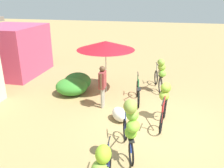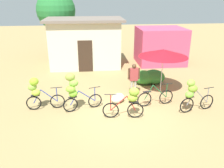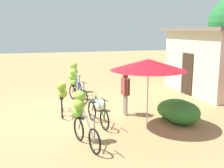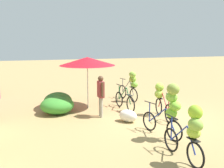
{
  "view_description": "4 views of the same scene",
  "coord_description": "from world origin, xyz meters",
  "px_view_note": "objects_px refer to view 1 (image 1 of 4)",
  "views": [
    {
      "loc": [
        -6.97,
        -0.18,
        3.97
      ],
      "look_at": [
        0.88,
        1.56,
        0.92
      ],
      "focal_mm": 38.32,
      "sensor_mm": 36.0,
      "label": 1
    },
    {
      "loc": [
        -1.28,
        -8.53,
        4.67
      ],
      "look_at": [
        -0.26,
        1.51,
        0.77
      ],
      "focal_mm": 37.46,
      "sensor_mm": 36.0,
      "label": 2
    },
    {
      "loc": [
        10.0,
        -1.35,
        3.05
      ],
      "look_at": [
        0.73,
        1.43,
        1.17
      ],
      "focal_mm": 44.08,
      "sensor_mm": 36.0,
      "label": 3
    },
    {
      "loc": [
        -8.53,
        4.13,
        2.94
      ],
      "look_at": [
        1.02,
        1.4,
        1.23
      ],
      "focal_mm": 41.61,
      "sensor_mm": 36.0,
      "label": 4
    }
  ],
  "objects_px": {
    "market_umbrella": "(106,45)",
    "bicycle_rightmost": "(161,72)",
    "person_vendor": "(103,83)",
    "bicycle_by_shop": "(138,93)",
    "produce_sack": "(120,114)",
    "bicycle_center_loaded": "(164,100)",
    "shop_pink": "(13,50)",
    "bicycle_near_pile": "(131,124)"
  },
  "relations": [
    {
      "from": "market_umbrella",
      "to": "bicycle_center_loaded",
      "type": "xyz_separation_m",
      "value": [
        -2.03,
        -2.44,
        -1.25
      ]
    },
    {
      "from": "person_vendor",
      "to": "produce_sack",
      "type": "bearing_deg",
      "value": -137.15
    },
    {
      "from": "market_umbrella",
      "to": "bicycle_rightmost",
      "type": "height_order",
      "value": "market_umbrella"
    },
    {
      "from": "market_umbrella",
      "to": "bicycle_rightmost",
      "type": "xyz_separation_m",
      "value": [
        0.66,
        -2.23,
        -1.18
      ]
    },
    {
      "from": "bicycle_rightmost",
      "to": "bicycle_by_shop",
      "type": "bearing_deg",
      "value": 149.39
    },
    {
      "from": "market_umbrella",
      "to": "bicycle_center_loaded",
      "type": "relative_size",
      "value": 1.44
    },
    {
      "from": "bicycle_near_pile",
      "to": "bicycle_center_loaded",
      "type": "relative_size",
      "value": 1.04
    },
    {
      "from": "market_umbrella",
      "to": "bicycle_rightmost",
      "type": "relative_size",
      "value": 1.44
    },
    {
      "from": "bicycle_near_pile",
      "to": "bicycle_rightmost",
      "type": "relative_size",
      "value": 1.04
    },
    {
      "from": "shop_pink",
      "to": "person_vendor",
      "type": "height_order",
      "value": "shop_pink"
    },
    {
      "from": "bicycle_center_loaded",
      "to": "person_vendor",
      "type": "bearing_deg",
      "value": 75.34
    },
    {
      "from": "bicycle_near_pile",
      "to": "produce_sack",
      "type": "height_order",
      "value": "bicycle_near_pile"
    },
    {
      "from": "person_vendor",
      "to": "bicycle_by_shop",
      "type": "bearing_deg",
      "value": -57.73
    },
    {
      "from": "bicycle_center_loaded",
      "to": "bicycle_near_pile",
      "type": "bearing_deg",
      "value": 160.04
    },
    {
      "from": "bicycle_center_loaded",
      "to": "market_umbrella",
      "type": "bearing_deg",
      "value": 50.34
    },
    {
      "from": "bicycle_near_pile",
      "to": "bicycle_center_loaded",
      "type": "height_order",
      "value": "bicycle_near_pile"
    },
    {
      "from": "bicycle_center_loaded",
      "to": "bicycle_by_shop",
      "type": "relative_size",
      "value": 0.97
    },
    {
      "from": "shop_pink",
      "to": "person_vendor",
      "type": "xyz_separation_m",
      "value": [
        -2.94,
        -5.55,
        -0.27
      ]
    },
    {
      "from": "shop_pink",
      "to": "market_umbrella",
      "type": "height_order",
      "value": "shop_pink"
    },
    {
      "from": "bicycle_by_shop",
      "to": "person_vendor",
      "type": "height_order",
      "value": "person_vendor"
    },
    {
      "from": "bicycle_rightmost",
      "to": "produce_sack",
      "type": "bearing_deg",
      "value": 157.82
    },
    {
      "from": "bicycle_by_shop",
      "to": "produce_sack",
      "type": "xyz_separation_m",
      "value": [
        -1.63,
        0.42,
        -0.15
      ]
    },
    {
      "from": "market_umbrella",
      "to": "person_vendor",
      "type": "distance_m",
      "value": 1.81
    },
    {
      "from": "bicycle_center_loaded",
      "to": "bicycle_rightmost",
      "type": "bearing_deg",
      "value": 4.46
    },
    {
      "from": "market_umbrella",
      "to": "bicycle_center_loaded",
      "type": "height_order",
      "value": "market_umbrella"
    },
    {
      "from": "bicycle_rightmost",
      "to": "market_umbrella",
      "type": "bearing_deg",
      "value": 106.36
    },
    {
      "from": "bicycle_center_loaded",
      "to": "bicycle_by_shop",
      "type": "bearing_deg",
      "value": 36.55
    },
    {
      "from": "market_umbrella",
      "to": "person_vendor",
      "type": "bearing_deg",
      "value": -171.03
    },
    {
      "from": "market_umbrella",
      "to": "bicycle_near_pile",
      "type": "distance_m",
      "value": 4.63
    },
    {
      "from": "shop_pink",
      "to": "bicycle_rightmost",
      "type": "relative_size",
      "value": 1.95
    },
    {
      "from": "bicycle_center_loaded",
      "to": "produce_sack",
      "type": "relative_size",
      "value": 2.35
    },
    {
      "from": "market_umbrella",
      "to": "bicycle_rightmost",
      "type": "distance_m",
      "value": 2.61
    },
    {
      "from": "shop_pink",
      "to": "market_umbrella",
      "type": "bearing_deg",
      "value": -105.65
    },
    {
      "from": "market_umbrella",
      "to": "bicycle_rightmost",
      "type": "bearing_deg",
      "value": -73.64
    },
    {
      "from": "person_vendor",
      "to": "market_umbrella",
      "type": "bearing_deg",
      "value": 8.97
    },
    {
      "from": "shop_pink",
      "to": "bicycle_center_loaded",
      "type": "height_order",
      "value": "shop_pink"
    },
    {
      "from": "bicycle_center_loaded",
      "to": "produce_sack",
      "type": "height_order",
      "value": "bicycle_center_loaded"
    },
    {
      "from": "bicycle_near_pile",
      "to": "bicycle_center_loaded",
      "type": "bearing_deg",
      "value": -19.96
    },
    {
      "from": "person_vendor",
      "to": "bicycle_center_loaded",
      "type": "bearing_deg",
      "value": -104.66
    },
    {
      "from": "shop_pink",
      "to": "bicycle_center_loaded",
      "type": "relative_size",
      "value": 1.95
    },
    {
      "from": "bicycle_rightmost",
      "to": "produce_sack",
      "type": "relative_size",
      "value": 2.35
    },
    {
      "from": "produce_sack",
      "to": "shop_pink",
      "type": "bearing_deg",
      "value": 59.12
    }
  ]
}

